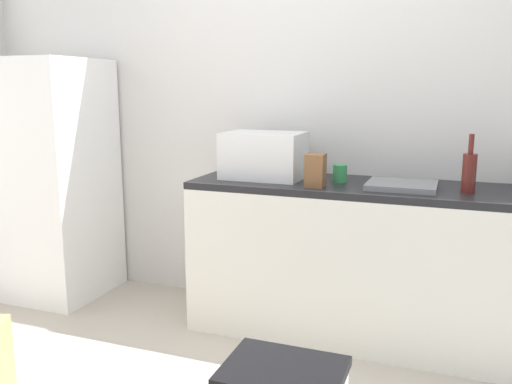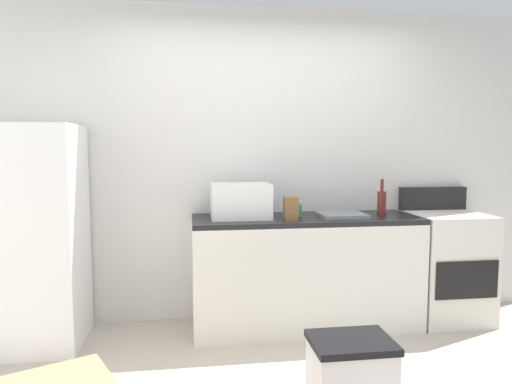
# 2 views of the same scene
# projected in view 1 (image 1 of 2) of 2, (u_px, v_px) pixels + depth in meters

# --- Properties ---
(wall_back) EXTENTS (5.00, 0.10, 2.60)m
(wall_back) POSITION_uv_depth(u_px,v_px,m) (316.00, 108.00, 3.35)
(wall_back) COLOR silver
(wall_back) RESTS_ON ground_plane
(kitchen_counter) EXTENTS (1.80, 0.60, 0.90)m
(kitchen_counter) POSITION_uv_depth(u_px,v_px,m) (349.00, 260.00, 3.09)
(kitchen_counter) COLOR silver
(kitchen_counter) RESTS_ON ground_plane
(refrigerator) EXTENTS (0.68, 0.66, 1.62)m
(refrigerator) POSITION_uv_depth(u_px,v_px,m) (52.00, 179.00, 3.68)
(refrigerator) COLOR white
(refrigerator) RESTS_ON ground_plane
(microwave) EXTENTS (0.46, 0.34, 0.27)m
(microwave) POSITION_uv_depth(u_px,v_px,m) (264.00, 155.00, 3.17)
(microwave) COLOR white
(microwave) RESTS_ON kitchen_counter
(sink_basin) EXTENTS (0.36, 0.32, 0.03)m
(sink_basin) POSITION_uv_depth(u_px,v_px,m) (402.00, 185.00, 2.86)
(sink_basin) COLOR slate
(sink_basin) RESTS_ON kitchen_counter
(wine_bottle) EXTENTS (0.07, 0.07, 0.30)m
(wine_bottle) POSITION_uv_depth(u_px,v_px,m) (469.00, 171.00, 2.72)
(wine_bottle) COLOR #591E19
(wine_bottle) RESTS_ON kitchen_counter
(coffee_mug) EXTENTS (0.08, 0.08, 0.10)m
(coffee_mug) POSITION_uv_depth(u_px,v_px,m) (340.00, 173.00, 3.04)
(coffee_mug) COLOR #338C4C
(coffee_mug) RESTS_ON kitchen_counter
(knife_block) EXTENTS (0.10, 0.10, 0.18)m
(knife_block) POSITION_uv_depth(u_px,v_px,m) (315.00, 171.00, 2.88)
(knife_block) COLOR brown
(knife_block) RESTS_ON kitchen_counter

